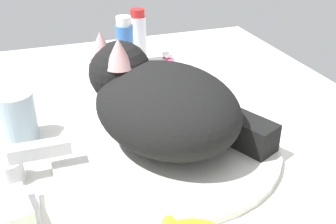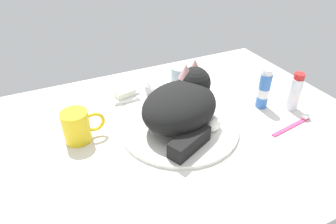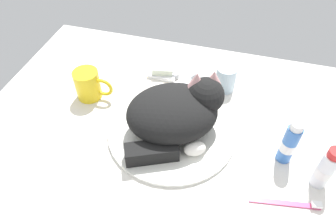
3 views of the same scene
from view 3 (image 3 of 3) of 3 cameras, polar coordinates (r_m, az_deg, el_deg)
name	(u,v)px [view 3 (image 3 of 3)]	position (r cm, az deg, el deg)	size (l,w,h in cm)	color
ground_plane	(172,135)	(85.75, 0.71, -4.24)	(110.00, 82.50, 3.00)	silver
sink_basin	(172,130)	(84.14, 0.72, -3.34)	(34.46, 34.46, 1.16)	silver
faucet	(190,77)	(97.68, 3.97, 6.45)	(12.67, 10.17, 5.05)	silver
cat	(177,112)	(78.86, 1.72, 0.08)	(29.21, 28.52, 15.82)	black
coffee_mug	(89,85)	(94.06, -14.33, 4.88)	(11.55, 7.32, 9.03)	yellow
rinse_cup	(226,78)	(95.70, 10.50, 6.09)	(6.17, 6.17, 7.97)	silver
soap_dish	(163,73)	(101.36, -0.92, 7.15)	(9.00, 6.40, 1.20)	white
soap_bar	(163,69)	(100.31, -0.93, 7.89)	(6.44, 4.41, 2.14)	silver
toothpaste_bottle	(289,143)	(79.76, 21.37, -5.34)	(3.70, 3.70, 13.21)	#3870C6
mouthwash_bottle	(326,169)	(78.94, 26.94, -9.30)	(3.79, 3.79, 12.39)	white
toothbrush	(289,203)	(77.27, 21.33, -15.30)	(15.72, 3.64, 1.60)	#D83F72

